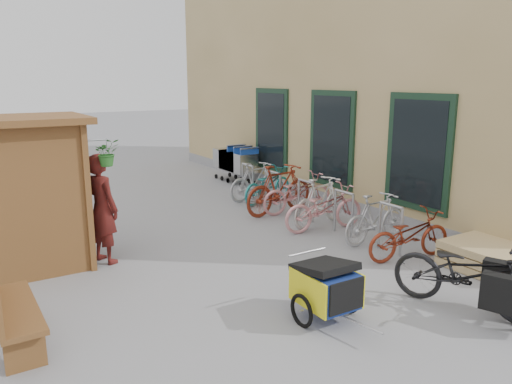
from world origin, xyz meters
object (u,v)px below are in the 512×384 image
bench (7,306)px  bike_5 (279,189)px  pallet_stack (487,257)px  bike_1 (376,218)px  bike_4 (297,193)px  kiosk (10,174)px  bike_6 (267,185)px  bike_7 (255,181)px  bike_0 (409,235)px  cargo_bike (471,275)px  bike_3 (320,201)px  shopping_carts (235,160)px  child_trailer (326,285)px  bike_2 (324,208)px  person_kiosk (102,209)px

bench → bike_5: bike_5 is taller
pallet_stack → bike_5: bike_5 is taller
bike_1 → bike_4: (0.02, 2.44, -0.01)m
kiosk → bench: bearing=-99.3°
bike_6 → kiosk: bearing=89.0°
bike_5 → bike_7: (0.23, 1.40, -0.08)m
kiosk → bike_0: bearing=-27.2°
cargo_bike → bike_0: cargo_bike is taller
cargo_bike → bike_3: cargo_bike is taller
bike_1 → bike_4: bike_1 is taller
bench → bike_6: bearing=33.2°
shopping_carts → bike_1: bearing=-94.9°
child_trailer → bike_7: bike_7 is taller
bike_1 → bike_2: (-0.32, 1.10, -0.00)m
bike_3 → bike_6: size_ratio=1.02×
bike_1 → bike_5: bike_5 is taller
bike_4 → bike_6: size_ratio=1.05×
child_trailer → kiosk: bearing=128.8°
bike_2 → kiosk: bearing=88.1°
bike_5 → pallet_stack: bearing=-176.1°
bench → bike_5: size_ratio=0.82×
shopping_carts → cargo_bike: size_ratio=0.83×
bike_5 → bike_7: bike_5 is taller
bike_3 → bike_7: bike_3 is taller
cargo_bike → bike_5: size_ratio=1.10×
pallet_stack → shopping_carts: (-0.00, 8.09, 0.43)m
bike_7 → child_trailer: bearing=147.4°
pallet_stack → bike_1: 2.01m
shopping_carts → bike_6: 2.62m
child_trailer → bike_1: size_ratio=0.88×
bike_5 → bench: bearing=110.9°
bike_0 → bike_5: bearing=12.8°
pallet_stack → bike_3: bearing=101.7°
person_kiosk → bike_0: size_ratio=1.13×
bike_0 → bike_7: bearing=9.2°
pallet_stack → bench: 6.83m
bike_2 → bike_5: size_ratio=0.94×
shopping_carts → bike_4: size_ratio=0.98×
shopping_carts → bike_2: bearing=-99.4°
pallet_stack → bike_7: 5.96m
child_trailer → bike_2: bearing=51.2°
kiosk → child_trailer: 5.00m
pallet_stack → bike_2: bearing=105.7°
bike_6 → bike_1: bearing=163.0°
bike_1 → bike_3: 1.42m
bike_2 → person_kiosk: bearing=89.8°
shopping_carts → bike_2: (-0.84, -5.08, -0.18)m
kiosk → bike_3: size_ratio=1.48×
kiosk → pallet_stack: bearing=-31.7°
shopping_carts → bike_4: 3.78m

